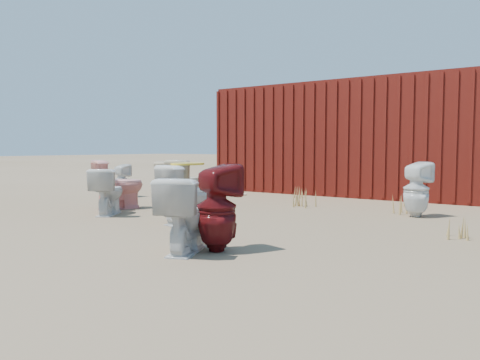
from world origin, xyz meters
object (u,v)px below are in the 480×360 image
Objects in this scene: toilet_back_a at (122,181)px; loose_tank at (203,199)px; toilet_front_c at (185,215)px; toilet_back_beige_left at (176,182)px; toilet_back_e at (416,189)px; toilet_front_maroon at (217,208)px; toilet_back_yellowlid at (188,194)px; shipping_container at (357,139)px; toilet_front_a at (108,192)px; toilet_back_beige_right at (186,182)px; toilet_front_pink at (119,185)px.

loose_tank is at bearing 165.75° from toilet_back_a.
toilet_front_c is 0.96× the size of toilet_back_beige_left.
toilet_back_e is (1.23, 3.69, 0.04)m from toilet_front_c.
toilet_back_yellowlid is (-1.34, 1.11, -0.04)m from toilet_front_maroon.
toilet_back_yellowlid is at bearing -92.85° from shipping_container.
toilet_back_yellowlid is at bearing 151.41° from toilet_front_a.
toilet_front_maroon is 3.15m from loose_tank.
shipping_container is at bearing -34.20° from toilet_back_e.
shipping_container reaches higher than toilet_back_yellowlid.
toilet_back_a is 2.64m from loose_tank.
shipping_container is 5.50m from toilet_back_yellowlid.
toilet_front_a is 1.41× the size of loose_tank.
shipping_container reaches higher than loose_tank.
toilet_back_beige_right is (-2.60, 2.97, 0.03)m from toilet_front_c.
shipping_container is 4.24m from toilet_back_beige_right.
shipping_container is at bearing -126.55° from toilet_back_beige_right.
toilet_back_a is at bearing -18.26° from toilet_front_pink.
toilet_back_beige_left is (-3.16, 2.84, -0.05)m from toilet_front_maroon.
toilet_back_yellowlid reaches higher than toilet_front_c.
toilet_front_a is at bearing 53.70° from toilet_back_e.
toilet_front_maroon is at bearing 124.23° from toilet_back_beige_right.
toilet_back_yellowlid reaches higher than toilet_front_a.
toilet_front_c is at bearing 141.52° from toilet_back_yellowlid.
shipping_container reaches higher than toilet_back_a.
toilet_front_c is 1.72m from toilet_back_yellowlid.
toilet_back_beige_right is at bearing 161.88° from toilet_back_beige_left.
toilet_back_yellowlid is (1.49, -1.66, -0.00)m from toilet_back_beige_right.
shipping_container is 8.17× the size of toilet_front_c.
toilet_back_yellowlid is at bearing 67.03° from toilet_back_e.
shipping_container is at bearing -123.75° from toilet_back_beige_left.
toilet_front_c is at bearing 142.69° from toilet_back_a.
toilet_front_pink is 1.03× the size of toilet_back_yellowlid.
toilet_back_a is at bearing -14.53° from toilet_back_beige_right.
toilet_back_a is 1.51m from toilet_back_beige_left.
toilet_back_beige_left is at bearing -119.46° from shipping_container.
toilet_back_beige_right is 3.90m from toilet_back_e.
toilet_front_c is (2.66, -1.25, 0.02)m from toilet_front_a.
toilet_front_maroon is at bearing 178.11° from toilet_front_pink.
toilet_back_yellowlid is 0.97× the size of toilet_back_e.
shipping_container is 7.51× the size of toilet_back_beige_right.
toilet_back_beige_left is at bearing -32.49° from toilet_back_yellowlid.
shipping_container is at bearing 79.40° from loose_tank.
toilet_back_yellowlid is 3.34m from toilet_back_e.
shipping_container is 12.00× the size of loose_tank.
toilet_front_c is at bearing -50.61° from loose_tank.
toilet_back_beige_right is (-1.76, -3.78, -0.80)m from shipping_container.
toilet_front_pink reaches higher than toilet_back_beige_right.
toilet_back_e is at bearing -130.54° from toilet_front_c.
toilet_back_e is at bearing -123.40° from toilet_back_yellowlid.
toilet_front_pink is 1.00× the size of toilet_back_e.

